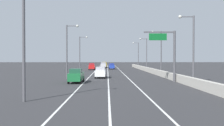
{
  "coord_description": "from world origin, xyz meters",
  "views": [
    {
      "loc": [
        -2.15,
        -3.26,
        3.47
      ],
      "look_at": [
        -1.36,
        39.15,
        2.68
      ],
      "focal_mm": 40.62,
      "sensor_mm": 36.0,
      "label": 1
    }
  ],
  "objects_px": {
    "overhead_sign_gantry": "(169,50)",
    "car_red_3": "(92,66)",
    "car_blue_4": "(112,66)",
    "lamp_post_right_fifth": "(138,53)",
    "car_white_2": "(101,72)",
    "lamp_post_left_far": "(81,51)",
    "lamp_post_right_fourth": "(146,52)",
    "lamp_post_left_mid": "(68,47)",
    "car_yellow_5": "(104,65)",
    "car_green_1": "(76,76)",
    "lamp_post_right_third": "(160,49)",
    "car_silver_0": "(103,65)",
    "lamp_post_right_second": "(191,44)",
    "lamp_post_left_near": "(27,35)"
  },
  "relations": [
    {
      "from": "lamp_post_right_fifth",
      "to": "lamp_post_left_far",
      "type": "distance_m",
      "value": 29.97
    },
    {
      "from": "lamp_post_left_near",
      "to": "car_silver_0",
      "type": "xyz_separation_m",
      "value": [
        5.0,
        70.18,
        -4.28
      ]
    },
    {
      "from": "lamp_post_right_second",
      "to": "car_silver_0",
      "type": "bearing_deg",
      "value": 102.27
    },
    {
      "from": "lamp_post_right_third",
      "to": "car_green_1",
      "type": "xyz_separation_m",
      "value": [
        -15.28,
        -15.97,
        -4.31
      ]
    },
    {
      "from": "lamp_post_right_fifth",
      "to": "car_green_1",
      "type": "height_order",
      "value": "lamp_post_right_fifth"
    },
    {
      "from": "lamp_post_left_far",
      "to": "car_white_2",
      "type": "relative_size",
      "value": 1.94
    },
    {
      "from": "car_red_3",
      "to": "car_blue_4",
      "type": "distance_m",
      "value": 7.3
    },
    {
      "from": "car_red_3",
      "to": "car_green_1",
      "type": "bearing_deg",
      "value": -89.76
    },
    {
      "from": "lamp_post_right_fifth",
      "to": "lamp_post_left_mid",
      "type": "xyz_separation_m",
      "value": [
        -17.35,
        -46.92,
        0.0
      ]
    },
    {
      "from": "lamp_post_right_fourth",
      "to": "car_silver_0",
      "type": "distance_m",
      "value": 23.35
    },
    {
      "from": "car_white_2",
      "to": "car_blue_4",
      "type": "bearing_deg",
      "value": 85.87
    },
    {
      "from": "car_blue_4",
      "to": "lamp_post_left_far",
      "type": "bearing_deg",
      "value": -118.75
    },
    {
      "from": "lamp_post_left_far",
      "to": "overhead_sign_gantry",
      "type": "bearing_deg",
      "value": -60.94
    },
    {
      "from": "lamp_post_right_third",
      "to": "lamp_post_right_fourth",
      "type": "xyz_separation_m",
      "value": [
        -0.07,
        18.9,
        0.0
      ]
    },
    {
      "from": "lamp_post_right_second",
      "to": "lamp_post_left_mid",
      "type": "distance_m",
      "value": 20.19
    },
    {
      "from": "overhead_sign_gantry",
      "to": "car_red_3",
      "type": "bearing_deg",
      "value": 109.12
    },
    {
      "from": "lamp_post_right_fifth",
      "to": "car_yellow_5",
      "type": "height_order",
      "value": "lamp_post_right_fifth"
    },
    {
      "from": "car_white_2",
      "to": "lamp_post_left_far",
      "type": "bearing_deg",
      "value": 105.28
    },
    {
      "from": "lamp_post_right_fifth",
      "to": "car_red_3",
      "type": "xyz_separation_m",
      "value": [
        -15.38,
        -13.42,
        -4.29
      ]
    },
    {
      "from": "car_blue_4",
      "to": "lamp_post_right_third",
      "type": "bearing_deg",
      "value": -71.65
    },
    {
      "from": "overhead_sign_gantry",
      "to": "lamp_post_left_far",
      "type": "xyz_separation_m",
      "value": [
        -15.96,
        28.72,
        0.58
      ]
    },
    {
      "from": "car_silver_0",
      "to": "car_white_2",
      "type": "distance_m",
      "value": 45.51
    },
    {
      "from": "lamp_post_right_fifth",
      "to": "car_red_3",
      "type": "bearing_deg",
      "value": -138.87
    },
    {
      "from": "overhead_sign_gantry",
      "to": "car_blue_4",
      "type": "xyz_separation_m",
      "value": [
        -7.73,
        43.73,
        -3.78
      ]
    },
    {
      "from": "lamp_post_right_fourth",
      "to": "car_red_3",
      "type": "relative_size",
      "value": 1.98
    },
    {
      "from": "overhead_sign_gantry",
      "to": "lamp_post_left_near",
      "type": "bearing_deg",
      "value": -132.93
    },
    {
      "from": "lamp_post_right_fourth",
      "to": "lamp_post_right_second",
      "type": "bearing_deg",
      "value": -89.54
    },
    {
      "from": "lamp_post_right_fourth",
      "to": "lamp_post_left_mid",
      "type": "bearing_deg",
      "value": -121.78
    },
    {
      "from": "lamp_post_left_far",
      "to": "car_yellow_5",
      "type": "height_order",
      "value": "lamp_post_left_far"
    },
    {
      "from": "car_red_3",
      "to": "lamp_post_right_second",
      "type": "bearing_deg",
      "value": -70.07
    },
    {
      "from": "car_red_3",
      "to": "lamp_post_left_mid",
      "type": "bearing_deg",
      "value": -93.37
    },
    {
      "from": "car_white_2",
      "to": "car_blue_4",
      "type": "relative_size",
      "value": 1.12
    },
    {
      "from": "car_green_1",
      "to": "car_red_3",
      "type": "height_order",
      "value": "car_red_3"
    },
    {
      "from": "lamp_post_right_third",
      "to": "lamp_post_left_mid",
      "type": "distance_m",
      "value": 19.67
    },
    {
      "from": "lamp_post_left_mid",
      "to": "overhead_sign_gantry",
      "type": "bearing_deg",
      "value": -21.07
    },
    {
      "from": "lamp_post_left_mid",
      "to": "car_blue_4",
      "type": "xyz_separation_m",
      "value": [
        7.95,
        37.69,
        -4.36
      ]
    },
    {
      "from": "car_blue_4",
      "to": "overhead_sign_gantry",
      "type": "bearing_deg",
      "value": -79.98
    },
    {
      "from": "lamp_post_right_fifth",
      "to": "car_white_2",
      "type": "height_order",
      "value": "lamp_post_right_fifth"
    },
    {
      "from": "lamp_post_right_fourth",
      "to": "car_yellow_5",
      "type": "bearing_deg",
      "value": 115.05
    },
    {
      "from": "lamp_post_right_second",
      "to": "car_silver_0",
      "type": "distance_m",
      "value": 58.77
    },
    {
      "from": "lamp_post_left_far",
      "to": "car_green_1",
      "type": "bearing_deg",
      "value": -85.31
    },
    {
      "from": "lamp_post_right_fifth",
      "to": "car_blue_4",
      "type": "relative_size",
      "value": 2.18
    },
    {
      "from": "car_silver_0",
      "to": "car_red_3",
      "type": "relative_size",
      "value": 0.96
    },
    {
      "from": "lamp_post_left_near",
      "to": "car_green_1",
      "type": "relative_size",
      "value": 1.92
    },
    {
      "from": "lamp_post_right_fourth",
      "to": "car_blue_4",
      "type": "xyz_separation_m",
      "value": [
        -9.41,
        9.67,
        -4.36
      ]
    },
    {
      "from": "lamp_post_right_fifth",
      "to": "lamp_post_left_mid",
      "type": "bearing_deg",
      "value": -110.29
    },
    {
      "from": "lamp_post_right_third",
      "to": "car_yellow_5",
      "type": "xyz_separation_m",
      "value": [
        -11.97,
        44.36,
        -4.27
      ]
    },
    {
      "from": "lamp_post_right_second",
      "to": "lamp_post_left_near",
      "type": "relative_size",
      "value": 1.0
    },
    {
      "from": "lamp_post_right_fourth",
      "to": "car_green_1",
      "type": "bearing_deg",
      "value": -113.57
    },
    {
      "from": "car_green_1",
      "to": "lamp_post_left_mid",
      "type": "bearing_deg",
      "value": 107.36
    }
  ]
}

